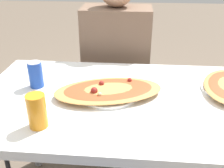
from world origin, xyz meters
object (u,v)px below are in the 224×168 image
at_px(chair_far_seated, 117,78).
at_px(drink_glass, 37,111).
at_px(dining_table, 116,112).
at_px(person_seated, 116,54).
at_px(pizza_main, 108,91).
at_px(soda_can, 36,74).

distance_m(chair_far_seated, drink_glass, 1.04).
distance_m(dining_table, drink_glass, 0.39).
height_order(chair_far_seated, drink_glass, chair_far_seated).
bearing_deg(person_seated, chair_far_seated, -90.00).
relative_size(person_seated, pizza_main, 2.36).
bearing_deg(pizza_main, dining_table, -19.72).
bearing_deg(drink_glass, dining_table, 42.64).
distance_m(chair_far_seated, person_seated, 0.25).
xyz_separation_m(dining_table, person_seated, (-0.04, 0.61, 0.06)).
distance_m(pizza_main, drink_glass, 0.35).
xyz_separation_m(chair_far_seated, pizza_main, (0.01, -0.71, 0.27)).
xyz_separation_m(pizza_main, soda_can, (-0.35, 0.05, 0.04)).
xyz_separation_m(pizza_main, drink_glass, (-0.23, -0.26, 0.04)).
height_order(chair_far_seated, pizza_main, chair_far_seated).
distance_m(person_seated, drink_glass, 0.89).
bearing_deg(drink_glass, chair_far_seated, 76.88).
bearing_deg(dining_table, chair_far_seated, 93.33).
distance_m(person_seated, pizza_main, 0.60).
bearing_deg(drink_glass, person_seated, 75.23).
xyz_separation_m(person_seated, soda_can, (-0.34, -0.54, 0.09)).
relative_size(chair_far_seated, person_seated, 0.72).
bearing_deg(chair_far_seated, pizza_main, 90.66).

